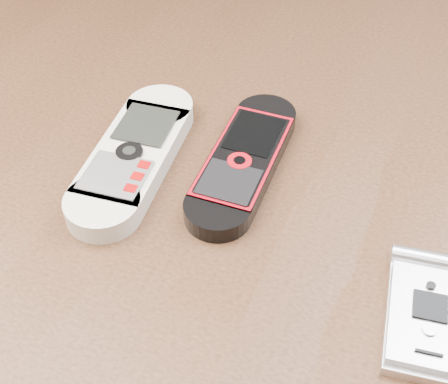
% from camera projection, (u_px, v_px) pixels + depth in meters
% --- Properties ---
extents(table, '(1.20, 0.80, 0.75)m').
position_uv_depth(table, '(219.00, 282.00, 0.55)').
color(table, black).
rests_on(table, ground).
extents(nokia_white, '(0.07, 0.18, 0.02)m').
position_uv_depth(nokia_white, '(134.00, 155.00, 0.50)').
color(nokia_white, silver).
rests_on(nokia_white, table).
extents(nokia_black_red, '(0.05, 0.17, 0.02)m').
position_uv_depth(nokia_black_red, '(244.00, 160.00, 0.50)').
color(nokia_black_red, black).
rests_on(nokia_black_red, table).
extents(motorola_razr, '(0.06, 0.11, 0.02)m').
position_uv_depth(motorola_razr, '(428.00, 316.00, 0.39)').
color(motorola_razr, silver).
rests_on(motorola_razr, table).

